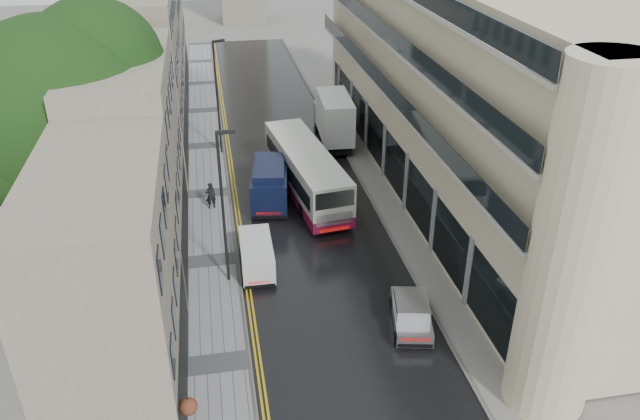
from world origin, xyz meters
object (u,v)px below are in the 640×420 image
object	(u,v)px
white_lorry	(323,127)
lamp_post_far	(217,99)
tree_far	(104,84)
cream_bus	(302,196)
tree_near	(65,148)
silver_hatchback	(397,330)
white_van	(244,271)
navy_van	(252,196)
pedestrian	(211,196)
lamp_post_near	(223,210)

from	to	relation	value
white_lorry	lamp_post_far	world-z (taller)	lamp_post_far
tree_far	cream_bus	distance (m)	16.24
tree_near	silver_hatchback	world-z (taller)	tree_near
white_lorry	white_van	world-z (taller)	white_lorry
navy_van	lamp_post_far	distance (m)	10.78
pedestrian	lamp_post_near	size ratio (longest dim) A/B	0.21
cream_bus	white_van	xyz separation A→B (m)	(-4.07, -6.40, -0.70)
tree_far	lamp_post_near	distance (m)	17.44
pedestrian	cream_bus	bearing A→B (deg)	145.32
tree_near	tree_far	bearing A→B (deg)	88.68
tree_far	pedestrian	size ratio (longest dim) A/B	7.09
tree_far	white_van	distance (m)	18.93
pedestrian	lamp_post_near	bearing A→B (deg)	82.43
navy_van	pedestrian	xyz separation A→B (m)	(-2.52, 1.36, -0.44)
tree_far	pedestrian	bearing A→B (deg)	-49.78
white_lorry	lamp_post_far	xyz separation A→B (m)	(-7.68, 1.04, 2.32)
cream_bus	silver_hatchback	size ratio (longest dim) A/B	3.05
tree_far	cream_bus	world-z (taller)	tree_far
tree_near	pedestrian	size ratio (longest dim) A/B	7.90
cream_bus	lamp_post_near	distance (m)	8.05
cream_bus	lamp_post_far	distance (m)	12.37
silver_hatchback	lamp_post_near	size ratio (longest dim) A/B	0.46
white_lorry	navy_van	xyz separation A→B (m)	(-6.17, -9.23, -0.57)
white_lorry	tree_far	bearing A→B (deg)	-176.24
lamp_post_near	cream_bus	bearing A→B (deg)	45.32
tree_far	silver_hatchback	distance (m)	26.95
white_lorry	white_van	bearing A→B (deg)	-110.75
lamp_post_far	tree_far	bearing A→B (deg)	166.13
tree_near	white_van	xyz separation A→B (m)	(8.20, -3.36, -6.05)
navy_van	lamp_post_far	size ratio (longest dim) A/B	0.66
tree_near	pedestrian	world-z (taller)	tree_near
tree_far	white_lorry	world-z (taller)	tree_far
tree_near	cream_bus	distance (m)	13.73
silver_hatchback	navy_van	size ratio (longest dim) A/B	0.68
tree_near	pedestrian	bearing A→B (deg)	38.18
silver_hatchback	white_van	size ratio (longest dim) A/B	0.98
navy_van	lamp_post_far	world-z (taller)	lamp_post_far
tree_far	navy_van	world-z (taller)	tree_far
white_lorry	silver_hatchback	size ratio (longest dim) A/B	1.99
cream_bus	lamp_post_near	xyz separation A→B (m)	(-4.85, -5.84, 2.65)
navy_van	white_lorry	bearing A→B (deg)	64.50
white_van	lamp_post_far	size ratio (longest dim) A/B	0.46
silver_hatchback	white_van	xyz separation A→B (m)	(-6.49, 5.75, 0.17)
tree_near	lamp_post_near	size ratio (longest dim) A/B	1.68
cream_bus	white_lorry	size ratio (longest dim) A/B	1.53
tree_far	white_lorry	xyz separation A→B (m)	(15.18, 0.21, -4.22)
tree_near	lamp_post_far	bearing A→B (deg)	61.30
tree_near	white_lorry	xyz separation A→B (m)	(15.48, 13.21, -4.94)
cream_bus	pedestrian	bearing A→B (deg)	149.81
silver_hatchback	pedestrian	world-z (taller)	pedestrian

